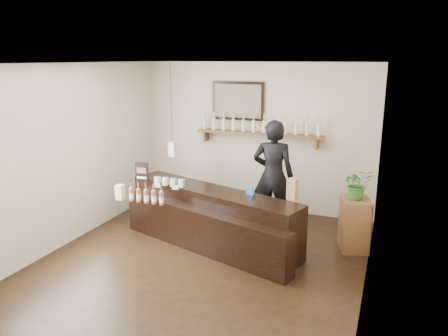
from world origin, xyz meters
name	(u,v)px	position (x,y,z in m)	size (l,w,h in m)	color
ground	(203,260)	(0.00, 0.00, 0.00)	(5.00, 5.00, 0.00)	black
room_shell	(201,146)	(0.00, 0.00, 1.70)	(5.00, 5.00, 5.00)	beige
back_wall_decor	(246,119)	(-0.15, 2.37, 1.76)	(2.66, 0.96, 1.69)	brown
counter	(209,219)	(-0.14, 0.59, 0.41)	(3.11, 1.74, 1.01)	black
promo_sign	(142,172)	(-1.40, 0.68, 1.03)	(0.24, 0.04, 0.33)	black
paper_bag	(293,189)	(1.14, 0.67, 1.02)	(0.17, 0.15, 0.31)	olive
tape_dispenser	(250,192)	(0.50, 0.67, 0.90)	(0.14, 0.09, 0.11)	blue
side_cabinet	(354,224)	(2.00, 1.23, 0.40)	(0.53, 0.64, 0.80)	brown
potted_plant	(357,184)	(2.00, 1.23, 1.04)	(0.42, 0.36, 0.47)	#336A2A
shopkeeper	(273,168)	(0.61, 1.55, 1.07)	(0.78, 0.51, 2.14)	black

